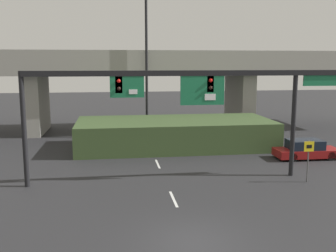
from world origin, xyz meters
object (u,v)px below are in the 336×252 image
highway_light_pole_near (147,64)px  speed_limit_sign (308,155)px  parked_sedan_near_right (306,150)px  signal_gantry (186,90)px

highway_light_pole_near → speed_limit_sign: bearing=-61.8°
speed_limit_sign → parked_sedan_near_right: speed_limit_sign is taller
signal_gantry → highway_light_pole_near: highway_light_pole_near is taller
speed_limit_sign → highway_light_pole_near: 18.04m
signal_gantry → highway_light_pole_near: bearing=94.7°
highway_light_pole_near → signal_gantry: bearing=-85.3°
highway_light_pole_near → parked_sedan_near_right: (10.89, -9.74, -6.24)m
speed_limit_sign → parked_sedan_near_right: bearing=63.4°
speed_limit_sign → highway_light_pole_near: (-8.15, 15.21, 5.25)m
parked_sedan_near_right → signal_gantry: bearing=-156.7°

